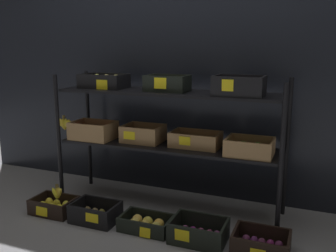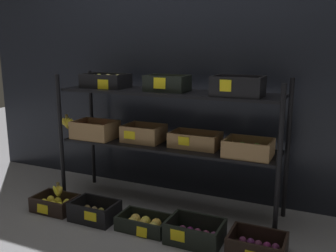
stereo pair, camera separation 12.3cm
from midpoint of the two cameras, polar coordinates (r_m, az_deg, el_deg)
The scene contains 9 objects.
ground_plane at distance 2.97m, azimuth -1.22°, elevation -12.22°, with size 10.00×10.00×0.00m, color gray.
storefront_wall at distance 3.08m, azimuth 1.70°, elevation 10.77°, with size 4.07×0.12×2.30m, color black.
display_rack at distance 2.76m, azimuth -2.00°, elevation 0.97°, with size 1.81×0.44×1.03m.
crate_ground_lemon at distance 3.01m, azimuth -18.09°, elevation -11.59°, with size 0.32×0.23×0.12m.
crate_ground_kiwi at distance 2.79m, azimuth -12.25°, elevation -13.02°, with size 0.33×0.23×0.14m.
crate_ground_apple_gold at distance 2.63m, azimuth -4.68°, elevation -14.68°, with size 0.35×0.22×0.10m.
crate_ground_plum at distance 2.49m, azimuth 3.22°, elevation -16.08°, with size 0.35×0.25×0.14m.
crate_ground_rightmost_plum at distance 2.43m, azimuth 12.51°, elevation -17.31°, with size 0.34×0.25×0.12m.
banana_bunch_loose at distance 2.93m, azimuth -17.66°, elevation -9.67°, with size 0.10×0.05×0.11m.
Camera 1 is at (1.01, -2.51, 1.23)m, focal length 40.00 mm.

